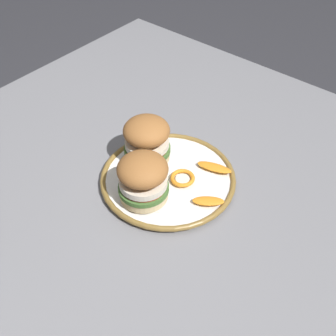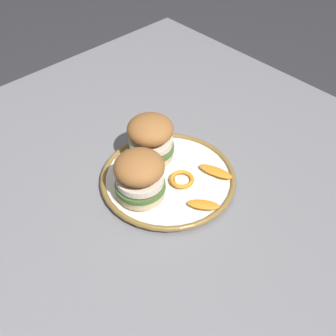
% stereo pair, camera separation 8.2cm
% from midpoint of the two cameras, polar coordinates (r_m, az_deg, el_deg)
% --- Properties ---
extents(dining_table, '(1.24, 1.07, 0.72)m').
position_cam_midpoint_polar(dining_table, '(0.99, -7.61, -6.37)').
color(dining_table, gray).
rests_on(dining_table, ground).
extents(dinner_plate, '(0.29, 0.29, 0.02)m').
position_cam_midpoint_polar(dinner_plate, '(0.93, -2.55, -1.48)').
color(dinner_plate, white).
rests_on(dinner_plate, dining_table).
extents(sandwich_half_left, '(0.14, 0.14, 0.10)m').
position_cam_midpoint_polar(sandwich_half_left, '(0.85, -6.07, -1.41)').
color(sandwich_half_left, beige).
rests_on(sandwich_half_left, dinner_plate).
extents(sandwich_half_right, '(0.13, 0.13, 0.10)m').
position_cam_midpoint_polar(sandwich_half_right, '(0.93, -5.34, 3.69)').
color(sandwich_half_right, beige).
rests_on(sandwich_half_right, dinner_plate).
extents(orange_peel_curled, '(0.06, 0.06, 0.01)m').
position_cam_midpoint_polar(orange_peel_curled, '(0.91, -0.66, -1.46)').
color(orange_peel_curled, orange).
rests_on(orange_peel_curled, dinner_plate).
extents(orange_peel_strip_long, '(0.05, 0.08, 0.01)m').
position_cam_midpoint_polar(orange_peel_strip_long, '(0.93, 3.63, -0.01)').
color(orange_peel_strip_long, orange).
rests_on(orange_peel_strip_long, dinner_plate).
extents(orange_peel_strip_short, '(0.06, 0.07, 0.01)m').
position_cam_midpoint_polar(orange_peel_strip_short, '(0.86, 2.62, -4.49)').
color(orange_peel_strip_short, orange).
rests_on(orange_peel_strip_short, dinner_plate).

